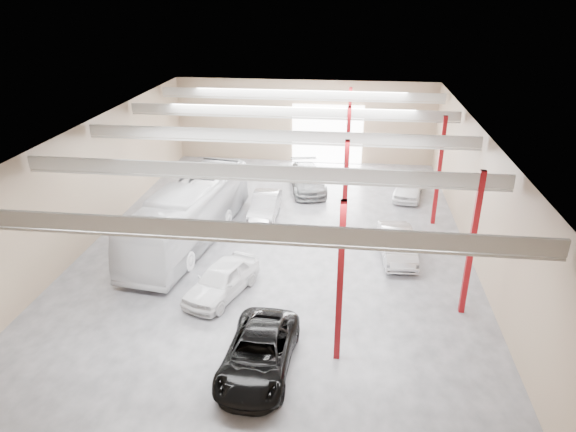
% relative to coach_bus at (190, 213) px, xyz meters
% --- Properties ---
extents(depot_shell, '(22.12, 32.12, 7.06)m').
position_rel_coach_bus_xyz_m(depot_shell, '(5.37, 0.80, 3.20)').
color(depot_shell, '#444449').
rests_on(depot_shell, ground).
extents(coach_bus, '(4.57, 13.03, 3.55)m').
position_rel_coach_bus_xyz_m(coach_bus, '(0.00, 0.00, 0.00)').
color(coach_bus, silver).
rests_on(coach_bus, ground).
extents(black_sedan, '(2.85, 5.74, 1.56)m').
position_rel_coach_bus_xyz_m(black_sedan, '(5.98, -10.80, -0.99)').
color(black_sedan, black).
rests_on(black_sedan, ground).
extents(car_row_a, '(3.46, 5.24, 1.66)m').
position_rel_coach_bus_xyz_m(car_row_a, '(3.23, -5.60, -0.95)').
color(car_row_a, white).
rests_on(car_row_a, ground).
extents(car_row_b, '(1.67, 4.75, 1.56)m').
position_rel_coach_bus_xyz_m(car_row_b, '(3.79, 4.09, -1.00)').
color(car_row_b, silver).
rests_on(car_row_b, ground).
extents(car_row_c, '(3.55, 6.28, 1.72)m').
position_rel_coach_bus_xyz_m(car_row_c, '(6.14, 9.31, -0.92)').
color(car_row_c, slate).
rests_on(car_row_c, ground).
extents(car_right_near, '(2.03, 4.99, 1.61)m').
position_rel_coach_bus_xyz_m(car_right_near, '(12.06, -0.59, -0.97)').
color(car_right_near, silver).
rests_on(car_right_near, ground).
extents(car_right_far, '(2.71, 4.94, 1.59)m').
position_rel_coach_bus_xyz_m(car_right_far, '(13.53, 8.84, -0.98)').
color(car_right_far, white).
rests_on(car_right_far, ground).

